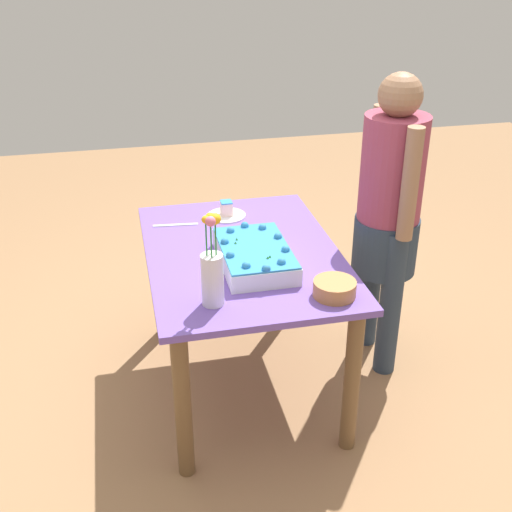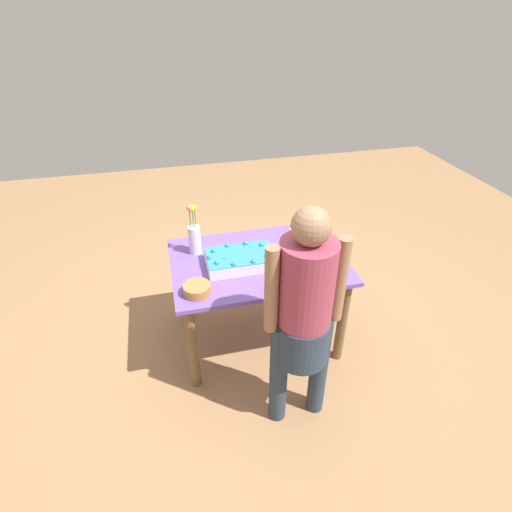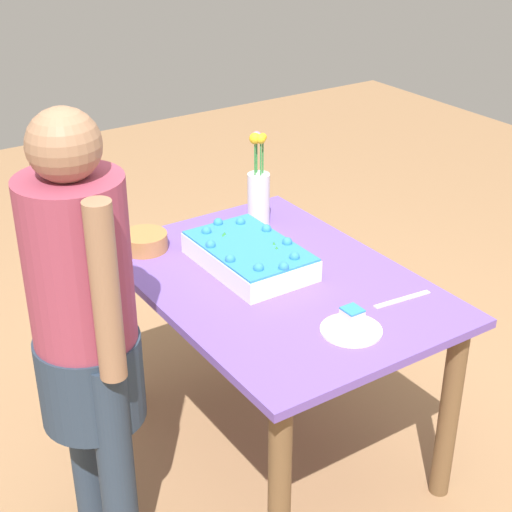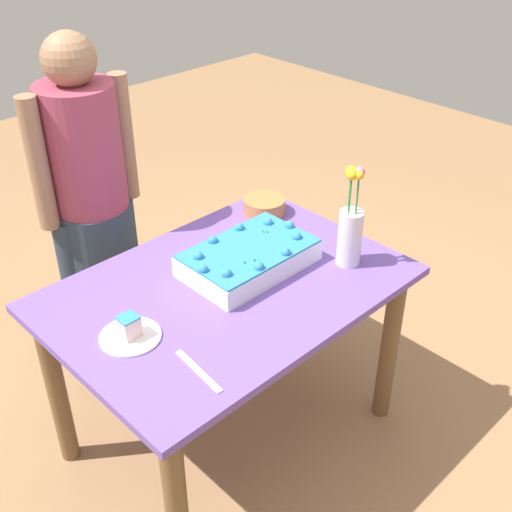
# 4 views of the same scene
# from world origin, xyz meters

# --- Properties ---
(ground_plane) EXTENTS (8.00, 8.00, 0.00)m
(ground_plane) POSITION_xyz_m (0.00, 0.00, 0.00)
(ground_plane) COLOR #9C724C
(dining_table) EXTENTS (1.21, 0.86, 0.74)m
(dining_table) POSITION_xyz_m (0.00, 0.00, 0.61)
(dining_table) COLOR #6C4EAC
(dining_table) RESTS_ON ground_plane
(sheet_cake) EXTENTS (0.47, 0.29, 0.11)m
(sheet_cake) POSITION_xyz_m (0.13, 0.03, 0.78)
(sheet_cake) COLOR white
(sheet_cake) RESTS_ON dining_table
(serving_plate_with_slice) EXTENTS (0.19, 0.19, 0.08)m
(serving_plate_with_slice) POSITION_xyz_m (-0.40, 0.00, 0.76)
(serving_plate_with_slice) COLOR white
(serving_plate_with_slice) RESTS_ON dining_table
(cake_knife) EXTENTS (0.04, 0.22, 0.00)m
(cake_knife) POSITION_xyz_m (-0.35, -0.27, 0.74)
(cake_knife) COLOR silver
(cake_knife) RESTS_ON dining_table
(flower_vase) EXTENTS (0.09, 0.09, 0.38)m
(flower_vase) POSITION_xyz_m (0.41, -0.20, 0.88)
(flower_vase) COLOR silver
(flower_vase) RESTS_ON dining_table
(fruit_bowl) EXTENTS (0.17, 0.17, 0.06)m
(fruit_bowl) POSITION_xyz_m (0.46, 0.28, 0.77)
(fruit_bowl) COLOR #B3753F
(fruit_bowl) RESTS_ON dining_table
(person_standing) EXTENTS (0.45, 0.31, 1.49)m
(person_standing) POSITION_xyz_m (-0.08, 0.73, 0.85)
(person_standing) COLOR #2A384A
(person_standing) RESTS_ON ground_plane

